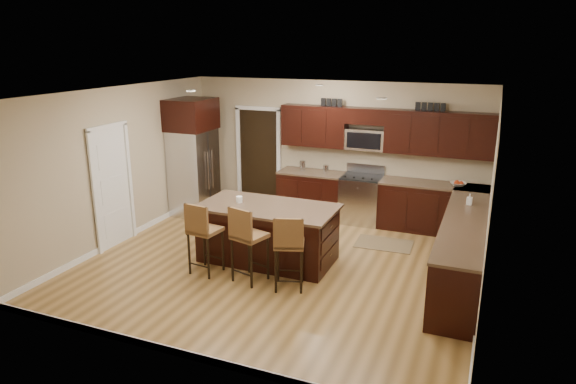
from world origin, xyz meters
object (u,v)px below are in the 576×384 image
at_px(stool_right, 289,244).
at_px(refrigerator, 193,156).
at_px(island, 268,235).
at_px(range, 361,199).
at_px(stool_left, 202,230).
at_px(stool_mid, 246,236).

distance_m(stool_right, refrigerator, 3.97).
distance_m(island, stool_right, 1.13).
bearing_deg(refrigerator, range, 12.89).
xyz_separation_m(stool_right, refrigerator, (-3.08, 2.45, 0.51)).
height_order(range, stool_left, stool_left).
distance_m(range, stool_left, 3.60).
bearing_deg(stool_mid, refrigerator, 149.71).
xyz_separation_m(island, refrigerator, (-2.37, 1.61, 0.78)).
xyz_separation_m(stool_mid, stool_right, (0.66, 0.00, -0.03)).
relative_size(stool_left, stool_right, 1.02).
bearing_deg(stool_left, stool_right, 7.32).
relative_size(island, stool_left, 1.93).
bearing_deg(stool_right, refrigerator, 123.19).
xyz_separation_m(island, stool_mid, (0.05, -0.85, 0.29)).
height_order(stool_left, stool_mid, stool_mid).
relative_size(island, stool_mid, 1.88).
bearing_deg(range, stool_right, -93.94).
bearing_deg(stool_left, stool_mid, 7.18).
bearing_deg(stool_right, range, 67.79).
distance_m(range, stool_mid, 3.34).
bearing_deg(range, island, -111.45).
height_order(island, stool_left, stool_left).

